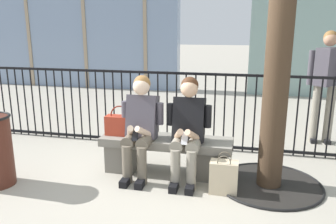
{
  "coord_description": "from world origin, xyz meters",
  "views": [
    {
      "loc": [
        0.9,
        -3.84,
        1.77
      ],
      "look_at": [
        0.0,
        0.1,
        0.75
      ],
      "focal_mm": 36.45,
      "sensor_mm": 36.0,
      "label": 1
    }
  ],
  "objects_px": {
    "stone_bench": "(166,152)",
    "bystander_at_railing": "(326,79)",
    "shopping_bag": "(224,177)",
    "seated_person_with_phone": "(140,123)",
    "seated_person_companion": "(188,127)",
    "handbag_on_bench": "(121,125)"
  },
  "relations": [
    {
      "from": "handbag_on_bench",
      "to": "bystander_at_railing",
      "type": "height_order",
      "value": "bystander_at_railing"
    },
    {
      "from": "seated_person_with_phone",
      "to": "handbag_on_bench",
      "type": "xyz_separation_m",
      "value": [
        -0.3,
        0.12,
        -0.07
      ]
    },
    {
      "from": "seated_person_with_phone",
      "to": "seated_person_companion",
      "type": "bearing_deg",
      "value": 0.0
    },
    {
      "from": "seated_person_companion",
      "to": "handbag_on_bench",
      "type": "bearing_deg",
      "value": 172.19
    },
    {
      "from": "handbag_on_bench",
      "to": "shopping_bag",
      "type": "xyz_separation_m",
      "value": [
        1.31,
        -0.37,
        -0.4
      ]
    },
    {
      "from": "seated_person_with_phone",
      "to": "seated_person_companion",
      "type": "distance_m",
      "value": 0.57
    },
    {
      "from": "seated_person_companion",
      "to": "bystander_at_railing",
      "type": "xyz_separation_m",
      "value": [
        1.81,
        1.81,
        0.35
      ]
    },
    {
      "from": "shopping_bag",
      "to": "stone_bench",
      "type": "bearing_deg",
      "value": 152.42
    },
    {
      "from": "stone_bench",
      "to": "handbag_on_bench",
      "type": "relative_size",
      "value": 4.27
    },
    {
      "from": "stone_bench",
      "to": "handbag_on_bench",
      "type": "xyz_separation_m",
      "value": [
        -0.58,
        -0.01,
        0.31
      ]
    },
    {
      "from": "stone_bench",
      "to": "bystander_at_railing",
      "type": "height_order",
      "value": "bystander_at_railing"
    },
    {
      "from": "shopping_bag",
      "to": "handbag_on_bench",
      "type": "bearing_deg",
      "value": 164.17
    },
    {
      "from": "seated_person_with_phone",
      "to": "shopping_bag",
      "type": "relative_size",
      "value": 2.68
    },
    {
      "from": "seated_person_with_phone",
      "to": "seated_person_companion",
      "type": "relative_size",
      "value": 1.0
    },
    {
      "from": "seated_person_companion",
      "to": "stone_bench",
      "type": "bearing_deg",
      "value": 155.68
    },
    {
      "from": "stone_bench",
      "to": "shopping_bag",
      "type": "xyz_separation_m",
      "value": [
        0.73,
        -0.38,
        -0.09
      ]
    },
    {
      "from": "seated_person_companion",
      "to": "bystander_at_railing",
      "type": "distance_m",
      "value": 2.58
    },
    {
      "from": "shopping_bag",
      "to": "bystander_at_railing",
      "type": "xyz_separation_m",
      "value": [
        1.36,
        2.06,
        0.82
      ]
    },
    {
      "from": "handbag_on_bench",
      "to": "shopping_bag",
      "type": "distance_m",
      "value": 1.42
    },
    {
      "from": "seated_person_companion",
      "to": "shopping_bag",
      "type": "relative_size",
      "value": 2.68
    },
    {
      "from": "shopping_bag",
      "to": "bystander_at_railing",
      "type": "relative_size",
      "value": 0.26
    },
    {
      "from": "seated_person_companion",
      "to": "bystander_at_railing",
      "type": "relative_size",
      "value": 0.71
    }
  ]
}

